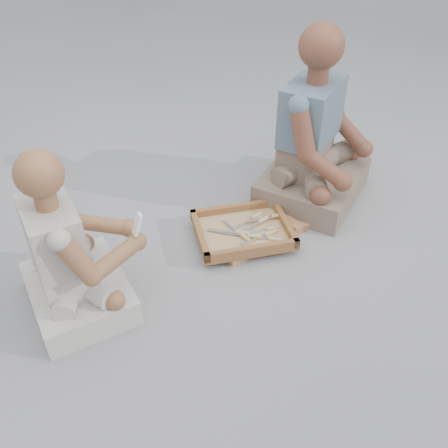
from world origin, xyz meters
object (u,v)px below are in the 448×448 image
object	(u,v)px
craftsman	(70,259)
companion	(315,145)
tool_tray	(243,231)
carved_panel	(254,226)

from	to	relation	value
craftsman	companion	world-z (taller)	companion
tool_tray	companion	size ratio (longest dim) A/B	0.53
tool_tray	craftsman	size ratio (longest dim) A/B	0.66
tool_tray	companion	distance (m)	0.65
tool_tray	companion	xyz separation A→B (m)	(0.53, 0.26, 0.27)
carved_panel	craftsman	world-z (taller)	craftsman
carved_panel	craftsman	distance (m)	1.02
companion	tool_tray	bearing A→B (deg)	-15.33
tool_tray	craftsman	world-z (taller)	craftsman
carved_panel	tool_tray	xyz separation A→B (m)	(-0.09, -0.06, 0.04)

